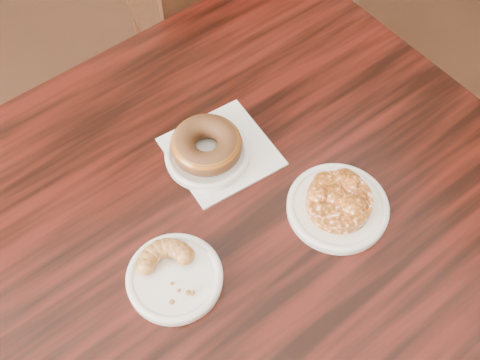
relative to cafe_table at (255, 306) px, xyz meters
name	(u,v)px	position (x,y,z in m)	size (l,w,h in m)	color
cafe_table	(255,306)	(0.00, 0.00, 0.00)	(0.94, 0.94, 0.75)	black
chair_far	(217,14)	(0.27, 0.76, 0.08)	(0.45, 0.45, 0.90)	black
napkin	(221,152)	(0.00, 0.15, 0.38)	(0.16, 0.16, 0.00)	white
plate_donut	(207,154)	(-0.02, 0.15, 0.39)	(0.14, 0.14, 0.01)	white
plate_cruller	(175,278)	(-0.16, -0.03, 0.38)	(0.14, 0.14, 0.01)	white
plate_fritter	(338,208)	(0.12, -0.04, 0.38)	(0.16, 0.16, 0.01)	white
glazed_donut	(206,145)	(-0.02, 0.15, 0.41)	(0.12, 0.12, 0.04)	brown
apple_fritter	(340,200)	(0.12, -0.04, 0.40)	(0.14, 0.14, 0.03)	#4A2708
cruller_fragment	(173,273)	(-0.16, -0.03, 0.40)	(0.10, 0.10, 0.03)	brown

